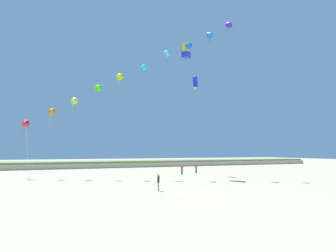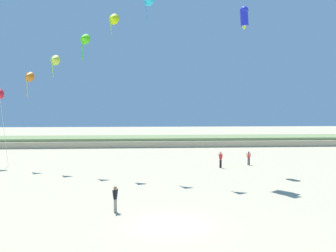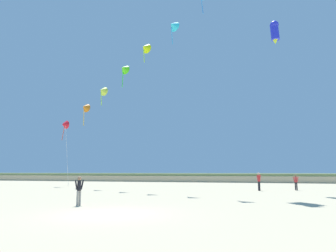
# 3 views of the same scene
# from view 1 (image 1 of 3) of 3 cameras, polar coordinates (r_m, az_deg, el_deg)

# --- Properties ---
(ground_plane) EXTENTS (240.00, 240.00, 0.00)m
(ground_plane) POSITION_cam_1_polar(r_m,az_deg,el_deg) (25.40, 6.81, -14.27)
(ground_plane) COLOR #C1B28E
(dune_ridge) EXTENTS (120.00, 10.56, 1.53)m
(dune_ridge) POSITION_cam_1_polar(r_m,az_deg,el_deg) (68.35, -12.07, -8.05)
(dune_ridge) COLOR tan
(dune_ridge) RESTS_ON ground
(person_near_left) EXTENTS (0.36, 0.52, 1.61)m
(person_near_left) POSITION_cam_1_polar(r_m,az_deg,el_deg) (26.29, -2.10, -11.97)
(person_near_left) COLOR gray
(person_near_left) RESTS_ON ground
(person_near_right) EXTENTS (0.54, 0.25, 1.56)m
(person_near_right) POSITION_cam_1_polar(r_m,az_deg,el_deg) (48.20, 6.14, -9.06)
(person_near_right) COLOR black
(person_near_right) RESTS_ON ground
(person_mid_center) EXTENTS (0.41, 0.56, 1.76)m
(person_mid_center) POSITION_cam_1_polar(r_m,az_deg,el_deg) (45.03, 3.05, -9.18)
(person_mid_center) COLOR black
(person_mid_center) RESTS_ON ground
(kite_banner_string) EXTENTS (30.34, 11.77, 24.51)m
(kite_banner_string) POSITION_cam_1_polar(r_m,az_deg,el_deg) (41.17, -7.88, 11.72)
(kite_banner_string) COLOR red
(large_kite_low_lead) EXTENTS (1.53, 1.53, 2.34)m
(large_kite_low_lead) POSITION_cam_1_polar(r_m,az_deg,el_deg) (43.46, 3.95, 16.02)
(large_kite_low_lead) COLOR #2332C3
(large_kite_mid_trail) EXTENTS (1.20, 1.24, 2.45)m
(large_kite_mid_trail) POSITION_cam_1_polar(r_m,az_deg,el_deg) (46.56, 5.94, 9.45)
(large_kite_mid_trail) COLOR #242DD6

